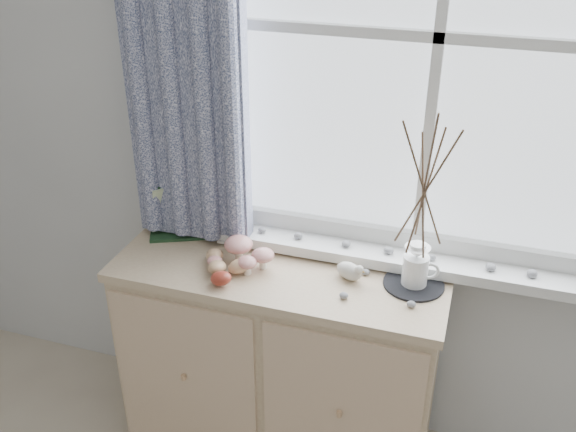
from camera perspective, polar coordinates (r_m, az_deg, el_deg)
The scene contains 8 objects.
sideboard at distance 2.54m, azimuth -0.78°, elevation -12.84°, with size 1.20×0.45×0.85m.
botanical_book at distance 2.45m, azimuth -9.50°, elevation 0.26°, with size 0.32×0.13×0.22m, color #1C3A1F, non-canonical shape.
toadstool_cluster at distance 2.28m, azimuth -3.92°, elevation -3.22°, with size 0.23×0.16×0.10m.
wooden_eggs at distance 2.26m, azimuth -5.81°, elevation -4.49°, with size 0.17×0.18×0.08m.
songbird_figurine at distance 2.23m, azimuth 5.47°, elevation -4.81°, with size 0.13×0.06×0.07m, color beige, non-canonical shape.
crocheted_doily at distance 2.24m, azimuth 11.11°, elevation -5.95°, with size 0.21×0.21×0.01m, color black.
twig_pitcher at distance 2.06m, azimuth 12.07°, elevation 2.70°, with size 0.29×0.29×0.66m.
sideboard_pebbles at distance 2.18m, azimuth 7.58°, elevation -6.56°, with size 0.25×0.19×0.02m.
Camera 1 is at (0.47, -0.05, 2.10)m, focal length 40.00 mm.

